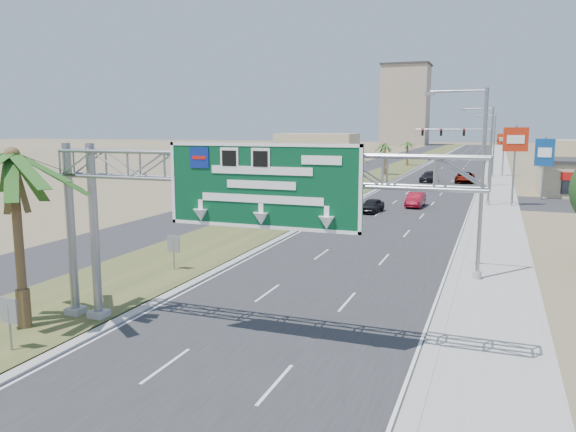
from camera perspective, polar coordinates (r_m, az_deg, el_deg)
The scene contains 26 objects.
road at distance 119.00m, azimuth 16.53°, elevation 4.80°, with size 12.00×300.00×0.02m, color #28282B.
sidewalk_right at distance 118.72m, azimuth 20.64°, elevation 4.60°, with size 4.00×300.00×0.10m, color #9E9B93.
median_grass at distance 120.10m, azimuth 11.75°, elevation 5.04°, with size 7.00×300.00×0.12m, color #405224.
opposing_road at distance 121.36m, azimuth 8.48°, elevation 5.15°, with size 8.00×300.00×0.02m, color #28282B.
sign_gantry at distance 20.67m, azimuth -6.24°, elevation 3.48°, with size 16.75×1.24×7.50m.
palm_near at distance 23.96m, azimuth -26.23°, elevation 5.46°, with size 5.70×5.70×8.35m.
palm_row_b at distance 44.26m, azimuth -3.16°, elevation 4.95°, with size 3.99×3.99×5.95m.
palm_row_c at distance 59.20m, azimuth 3.08°, elevation 6.73°, with size 3.99×3.99×6.75m.
palm_row_d at distance 76.61m, azimuth 7.13°, elevation 6.26°, with size 3.99×3.99×5.45m.
palm_row_e at distance 95.15m, azimuth 9.82°, elevation 7.13°, with size 3.99×3.99×6.15m.
palm_row_f at distance 119.81m, azimuth 12.06°, elevation 7.25°, with size 3.99×3.99×5.75m.
streetlight_near at distance 30.64m, azimuth 18.69°, elevation 2.29°, with size 3.27×0.44×10.00m.
streetlight_mid at distance 60.55m, azimuth 19.68°, elevation 5.35°, with size 3.27×0.44×10.00m.
streetlight_far at distance 96.51m, azimuth 20.06°, elevation 6.51°, with size 3.27×0.44×10.00m.
signal_mast at distance 80.54m, azimuth 18.42°, elevation 6.31°, with size 10.28×0.71×8.00m.
median_signback_a at distance 22.54m, azimuth -26.49°, elevation -8.94°, with size 0.75×0.08×2.08m.
median_signback_b at distance 31.96m, azimuth -11.55°, elevation -3.05°, with size 0.75×0.08×2.08m.
tower_distant at distance 261.73m, azimuth 11.84°, elevation 10.92°, with size 20.00×16.00×35.00m, color gray.
building_distant_left at distance 176.72m, azimuth 2.97°, elevation 7.39°, with size 24.00×14.00×6.00m, color tan.
car_left_lane at distance 53.65m, azimuth 8.50°, elevation 1.03°, with size 1.57×3.89×1.33m, color black.
car_mid_lane at distance 58.35m, azimuth 12.82°, elevation 1.61°, with size 1.53×4.39×1.45m, color maroon.
car_right_lane at distance 85.70m, azimuth 17.52°, elevation 3.75°, with size 2.55×5.54×1.54m, color gray.
car_far at distance 85.31m, azimuth 14.14°, elevation 3.86°, with size 2.10×5.18×1.50m, color black.
pole_sign_red_near at distance 61.10m, azimuth 22.10°, elevation 6.83°, with size 2.41×0.79×8.20m.
pole_sign_blue at distance 68.33m, azimuth 24.61°, elevation 5.70°, with size 2.02×0.68×6.96m.
pole_sign_red_far at distance 98.11m, azimuth 21.10°, elevation 7.01°, with size 2.22×0.48×7.16m.
Camera 1 is at (8.19, -8.45, 8.04)m, focal length 35.00 mm.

